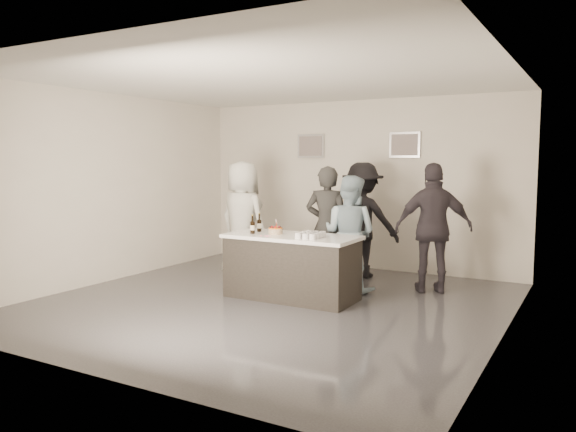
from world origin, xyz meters
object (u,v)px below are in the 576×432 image
object	(u,v)px
bar_counter	(292,267)
beer_bottle_a	(259,223)
beer_bottle_b	(252,225)
person_guest_left	(243,219)
person_guest_right	(434,228)
cake	(276,231)
person_main_black	(327,226)
person_guest_back	(362,220)
person_main_blue	(349,233)

from	to	relation	value
bar_counter	beer_bottle_a	distance (m)	0.84
beer_bottle_b	person_guest_left	xyz separation A→B (m)	(-0.86, 1.03, -0.07)
beer_bottle_a	person_guest_left	size ratio (longest dim) A/B	0.14
person_guest_left	person_guest_right	distance (m)	3.09
cake	person_guest_left	distance (m)	1.49
cake	person_guest_left	bearing A→B (deg)	142.08
beer_bottle_a	beer_bottle_b	world-z (taller)	same
person_main_black	person_guest_right	bearing A→B (deg)	-177.75
bar_counter	cake	xyz separation A→B (m)	(-0.24, -0.03, 0.49)
cake	person_guest_back	world-z (taller)	person_guest_back
person_guest_right	beer_bottle_b	bearing A→B (deg)	8.46
beer_bottle_a	person_main_black	xyz separation A→B (m)	(0.69, 0.86, -0.10)
bar_counter	person_main_black	xyz separation A→B (m)	(0.09, 0.96, 0.48)
person_main_blue	person_guest_back	bearing A→B (deg)	-73.54
person_guest_right	person_guest_back	xyz separation A→B (m)	(-1.33, 0.53, -0.00)
beer_bottle_b	cake	bearing A→B (deg)	19.65
cake	person_main_blue	world-z (taller)	person_main_blue
person_guest_left	person_guest_right	bearing A→B (deg)	-160.49
beer_bottle_a	person_guest_back	distance (m)	1.99
beer_bottle_a	person_guest_left	distance (m)	1.14
person_guest_left	cake	bearing A→B (deg)	153.05
beer_bottle_a	person_guest_left	xyz separation A→B (m)	(-0.82, 0.79, -0.07)
beer_bottle_b	person_guest_left	size ratio (longest dim) A/B	0.14
beer_bottle_b	person_main_black	bearing A→B (deg)	59.23
beer_bottle_a	beer_bottle_b	distance (m)	0.24
person_main_black	person_guest_right	xyz separation A→B (m)	(1.54, 0.39, 0.03)
person_main_blue	person_guest_left	distance (m)	1.93
bar_counter	cake	size ratio (longest dim) A/B	9.27
person_guest_back	beer_bottle_b	bearing A→B (deg)	62.40
beer_bottle_a	person_main_blue	distance (m)	1.35
beer_bottle_b	person_guest_right	distance (m)	2.65
person_main_black	person_guest_back	size ratio (longest dim) A/B	0.97
bar_counter	person_guest_left	size ratio (longest dim) A/B	0.97
bar_counter	beer_bottle_b	world-z (taller)	beer_bottle_b
person_guest_right	person_guest_back	distance (m)	1.43
beer_bottle_a	cake	bearing A→B (deg)	-19.92
bar_counter	person_main_black	bearing A→B (deg)	84.34
cake	beer_bottle_b	distance (m)	0.35
person_main_black	person_guest_back	world-z (taller)	person_guest_back
person_main_black	person_main_blue	size ratio (longest dim) A/B	1.08
cake	person_guest_back	xyz separation A→B (m)	(0.54, 1.90, 0.01)
person_guest_right	beer_bottle_a	bearing A→B (deg)	3.52
cake	beer_bottle_b	bearing A→B (deg)	-160.35
beer_bottle_b	person_guest_back	bearing A→B (deg)	66.87
person_guest_left	person_guest_right	size ratio (longest dim) A/B	1.01
cake	person_guest_right	world-z (taller)	person_guest_right
beer_bottle_a	person_guest_back	xyz separation A→B (m)	(0.90, 1.77, -0.08)
cake	beer_bottle_b	size ratio (longest dim) A/B	0.77
cake	person_guest_back	distance (m)	1.98
beer_bottle_b	person_guest_right	size ratio (longest dim) A/B	0.14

